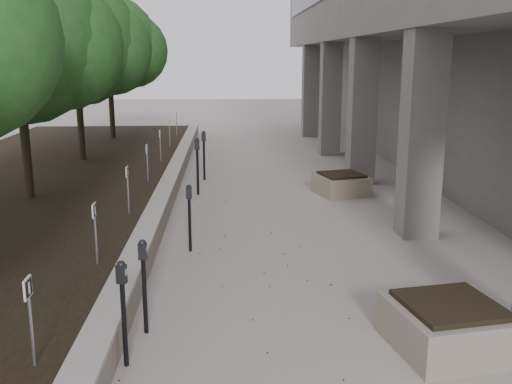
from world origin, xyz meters
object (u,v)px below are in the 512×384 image
object	(u,v)px
parking_meter_4	(198,166)
planter_front	(449,325)
parking_meter_2	(144,287)
planter_back	(341,184)
crabapple_tree_4	(77,69)
parking_meter_5	(204,155)
parking_meter_1	(124,314)
crabapple_tree_5	(109,67)
parking_meter_3	(190,218)
crabapple_tree_3	(19,74)

from	to	relation	value
parking_meter_4	planter_front	world-z (taller)	parking_meter_4
parking_meter_4	parking_meter_2	bearing A→B (deg)	-89.53
planter_back	parking_meter_4	bearing A→B (deg)	177.58
crabapple_tree_4	parking_meter_5	distance (m)	4.70
crabapple_tree_4	parking_meter_1	world-z (taller)	crabapple_tree_4
crabapple_tree_4	crabapple_tree_5	xyz separation A→B (m)	(0.00, 5.00, 0.00)
planter_back	crabapple_tree_5	bearing A→B (deg)	131.37
parking_meter_2	crabapple_tree_4	bearing A→B (deg)	109.74
crabapple_tree_4	parking_meter_4	bearing A→B (deg)	-41.33
parking_meter_1	parking_meter_3	size ratio (longest dim) A/B	1.02
planter_front	planter_back	xyz separation A→B (m)	(0.29, 8.22, -0.03)
crabapple_tree_4	planter_front	world-z (taller)	crabapple_tree_4
parking_meter_3	parking_meter_5	bearing A→B (deg)	87.04
crabapple_tree_4	parking_meter_5	world-z (taller)	crabapple_tree_4
parking_meter_1	parking_meter_5	bearing A→B (deg)	101.50
crabapple_tree_4	parking_meter_3	xyz separation A→B (m)	(3.75, -7.78, -2.49)
parking_meter_3	parking_meter_4	size ratio (longest dim) A/B	0.85
parking_meter_1	parking_meter_4	bearing A→B (deg)	101.52
crabapple_tree_5	planter_back	world-z (taller)	crabapple_tree_5
crabapple_tree_5	planter_front	bearing A→B (deg)	-66.86
planter_front	planter_back	bearing A→B (deg)	87.96
crabapple_tree_5	parking_meter_3	bearing A→B (deg)	-73.64
crabapple_tree_3	parking_meter_5	size ratio (longest dim) A/B	3.80
crabapple_tree_3	parking_meter_2	bearing A→B (deg)	-60.73
crabapple_tree_4	parking_meter_5	size ratio (longest dim) A/B	3.80
parking_meter_5	parking_meter_1	bearing A→B (deg)	-90.51
crabapple_tree_5	parking_meter_5	bearing A→B (deg)	-59.32
crabapple_tree_4	parking_meter_4	xyz separation A→B (m)	(3.69, -3.25, -2.38)
crabapple_tree_4	crabapple_tree_5	bearing A→B (deg)	90.00
planter_front	parking_meter_2	bearing A→B (deg)	170.69
parking_meter_3	planter_front	xyz separation A→B (m)	(3.35, -3.85, -0.32)
parking_meter_1	parking_meter_4	size ratio (longest dim) A/B	0.87
crabapple_tree_4	crabapple_tree_5	size ratio (longest dim) A/B	1.00
parking_meter_3	planter_front	bearing A→B (deg)	-51.52
planter_front	crabapple_tree_5	bearing A→B (deg)	113.14
crabapple_tree_3	planter_front	world-z (taller)	crabapple_tree_3
parking_meter_2	parking_meter_5	xyz separation A→B (m)	(0.42, 9.63, 0.08)
parking_meter_4	parking_meter_1	bearing A→B (deg)	-90.11
crabapple_tree_4	parking_meter_2	xyz separation A→B (m)	(3.37, -11.01, -2.49)
crabapple_tree_4	parking_meter_3	world-z (taller)	crabapple_tree_4
parking_meter_1	parking_meter_2	distance (m)	0.83
parking_meter_4	parking_meter_5	size ratio (longest dim) A/B	1.04
parking_meter_4	planter_back	distance (m)	3.74
crabapple_tree_4	parking_meter_5	xyz separation A→B (m)	(3.79, -1.39, -2.40)
parking_meter_4	parking_meter_5	world-z (taller)	parking_meter_4
crabapple_tree_3	crabapple_tree_4	size ratio (longest dim) A/B	1.00
parking_meter_1	parking_meter_2	world-z (taller)	parking_meter_1
parking_meter_1	planter_back	bearing A→B (deg)	78.26
crabapple_tree_4	planter_back	size ratio (longest dim) A/B	4.61
parking_meter_2	parking_meter_4	bearing A→B (deg)	90.37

